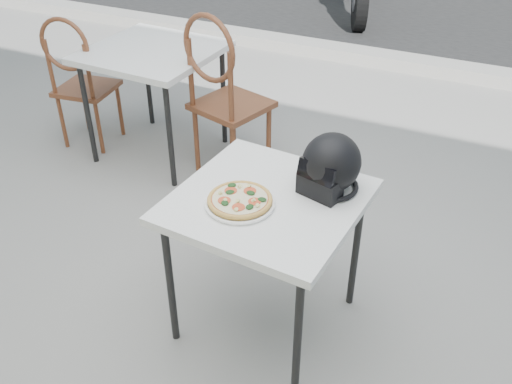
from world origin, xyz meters
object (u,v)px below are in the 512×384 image
at_px(cafe_table_side, 153,59).
at_px(cafe_chair_side, 78,76).
at_px(pizza, 240,199).
at_px(helmet, 330,166).
at_px(cafe_table_main, 267,210).
at_px(cafe_chair_main, 222,89).
at_px(plate, 240,203).

bearing_deg(cafe_table_side, cafe_chair_side, -164.79).
relative_size(pizza, helmet, 0.97).
bearing_deg(cafe_table_main, cafe_chair_side, 151.43).
xyz_separation_m(cafe_table_main, cafe_chair_main, (-0.81, 1.11, -0.03)).
bearing_deg(cafe_table_main, pizza, -130.32).
bearing_deg(cafe_chair_main, cafe_chair_side, 19.78).
distance_m(cafe_chair_main, cafe_chair_side, 1.10).
bearing_deg(helmet, cafe_table_side, 162.74).
relative_size(cafe_table_main, pizza, 2.66).
relative_size(cafe_table_side, cafe_chair_side, 0.86).
relative_size(cafe_chair_main, cafe_table_side, 1.33).
relative_size(plate, cafe_chair_main, 0.33).
bearing_deg(pizza, helmet, 43.22).
height_order(cafe_table_main, cafe_table_side, cafe_table_side).
bearing_deg(cafe_chair_side, plate, 140.69).
distance_m(plate, helmet, 0.41).
height_order(helmet, cafe_chair_side, cafe_chair_side).
bearing_deg(cafe_chair_main, plate, 137.23).
distance_m(pizza, cafe_table_side, 1.81).
height_order(cafe_table_side, cafe_chair_side, cafe_chair_side).
distance_m(cafe_table_side, cafe_chair_side, 0.58).
bearing_deg(plate, pizza, 65.26).
distance_m(cafe_table_main, cafe_chair_side, 2.17).
bearing_deg(pizza, cafe_table_main, 49.68).
bearing_deg(cafe_table_side, plate, -44.83).
bearing_deg(pizza, cafe_chair_main, 121.07).
xyz_separation_m(pizza, cafe_chair_side, (-1.82, 1.13, -0.21)).
distance_m(plate, cafe_chair_side, 2.15).
bearing_deg(cafe_table_main, plate, -130.29).
distance_m(cafe_table_main, pizza, 0.16).
distance_m(cafe_table_main, cafe_chair_main, 1.37).
distance_m(cafe_table_main, cafe_table_side, 1.81).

